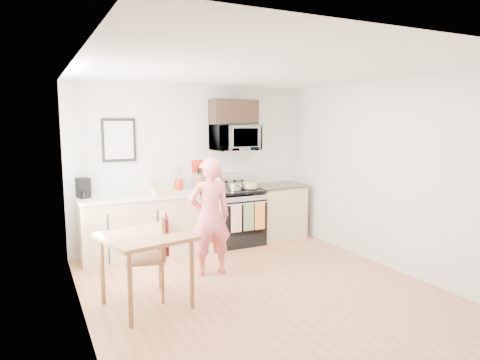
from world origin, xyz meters
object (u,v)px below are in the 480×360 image
person (210,217)px  cake (250,186)px  microwave (235,138)px  range (238,218)px  chair (158,244)px  dining_table (146,243)px

person → cake: person is taller
person → microwave: bearing=-122.9°
range → person: 1.54m
person → chair: size_ratio=1.57×
chair → microwave: bearing=57.7°
person → range: bearing=-125.4°
dining_table → range: bearing=41.8°
person → dining_table: person is taller
chair → cake: size_ratio=3.48×
cake → person: bearing=-137.3°
range → cake: bearing=-21.7°
microwave → person: size_ratio=0.48×
microwave → dining_table: 2.91m
microwave → chair: microwave is taller
microwave → range: bearing=-89.9°
chair → range: bearing=55.9°
range → chair: size_ratio=1.16×
person → dining_table: 1.18m
microwave → cake: microwave is taller
microwave → chair: bearing=-136.4°
microwave → cake: size_ratio=2.64×
range → microwave: 1.33m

